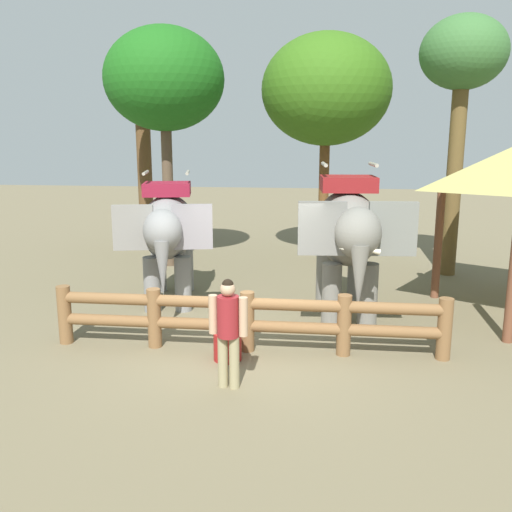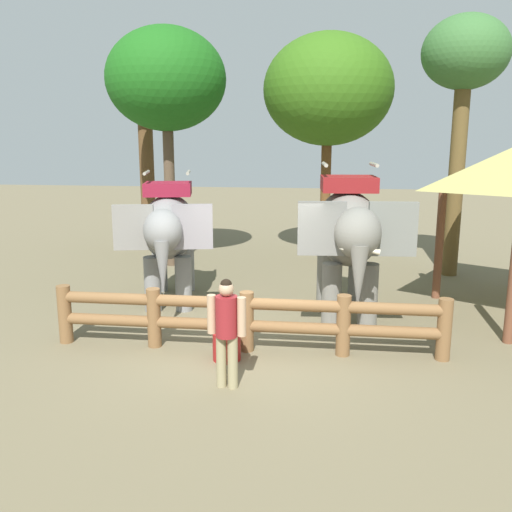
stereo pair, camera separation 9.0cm
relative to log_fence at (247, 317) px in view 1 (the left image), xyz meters
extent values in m
plane|color=#6D6348|center=(0.00, 0.08, -0.60)|extent=(60.00, 60.00, 0.00)
cylinder|color=brown|center=(-3.28, -0.01, -0.08)|extent=(0.24, 0.24, 1.05)
cylinder|color=brown|center=(-1.64, 0.00, -0.08)|extent=(0.24, 0.24, 1.05)
cylinder|color=brown|center=(0.00, 0.00, -0.08)|extent=(0.24, 0.24, 1.05)
cylinder|color=brown|center=(1.64, 0.00, -0.08)|extent=(0.24, 0.24, 1.05)
cylinder|color=brown|center=(3.28, 0.01, -0.08)|extent=(0.24, 0.24, 1.05)
cylinder|color=brown|center=(0.00, 0.00, -0.15)|extent=(6.56, 0.21, 0.20)
cylinder|color=brown|center=(0.00, 0.00, 0.25)|extent=(6.56, 0.21, 0.20)
cylinder|color=gray|center=(-1.64, 2.08, -0.02)|extent=(0.35, 0.35, 1.17)
cylinder|color=gray|center=(-2.28, 1.95, -0.02)|extent=(0.35, 0.35, 1.17)
cylinder|color=gray|center=(-1.96, 3.63, -0.02)|extent=(0.35, 0.35, 1.17)
cylinder|color=gray|center=(-2.59, 3.50, -0.02)|extent=(0.35, 0.35, 1.17)
ellipsoid|color=gray|center=(-2.12, 2.79, 1.08)|extent=(1.68, 2.82, 1.37)
ellipsoid|color=gray|center=(-1.81, 1.26, 1.25)|extent=(0.91, 1.01, 0.84)
cube|color=gray|center=(-1.27, 1.48, 1.30)|extent=(0.79, 0.27, 0.88)
cube|color=gray|center=(-2.39, 1.26, 1.30)|extent=(0.79, 0.27, 0.88)
cone|color=gray|center=(-1.75, 0.96, 0.58)|extent=(0.31, 0.31, 1.07)
cube|color=maroon|center=(-2.12, 2.79, 1.90)|extent=(1.15, 1.06, 0.27)
cylinder|color=#A59E8C|center=(-1.68, 2.88, 2.25)|extent=(0.22, 0.79, 0.07)
cylinder|color=#A59E8C|center=(-2.56, 2.70, 2.25)|extent=(0.22, 0.79, 0.07)
cylinder|color=slate|center=(2.14, 1.47, 0.03)|extent=(0.38, 0.38, 1.26)
cylinder|color=slate|center=(1.45, 1.42, 0.03)|extent=(0.38, 0.38, 1.26)
cylinder|color=slate|center=(2.02, 3.17, 0.03)|extent=(0.38, 0.38, 1.26)
cylinder|color=slate|center=(1.32, 3.12, 0.03)|extent=(0.38, 0.38, 1.26)
ellipsoid|color=slate|center=(1.73, 2.30, 1.21)|extent=(1.46, 2.93, 1.47)
ellipsoid|color=slate|center=(1.85, 0.62, 1.40)|extent=(0.87, 1.00, 0.90)
cube|color=slate|center=(2.46, 0.78, 1.45)|extent=(0.85, 0.19, 0.95)
cube|color=slate|center=(1.23, 0.69, 1.45)|extent=(0.85, 0.19, 0.95)
cone|color=slate|center=(1.88, 0.29, 0.67)|extent=(0.34, 0.34, 1.16)
cone|color=beige|center=(2.04, 0.39, 1.14)|extent=(0.39, 0.13, 0.16)
cone|color=beige|center=(1.71, 0.37, 1.14)|extent=(0.39, 0.13, 0.16)
cube|color=maroon|center=(1.73, 2.30, 2.10)|extent=(1.14, 1.02, 0.29)
cylinder|color=#A59E8C|center=(2.21, 2.33, 2.48)|extent=(0.13, 0.86, 0.07)
cylinder|color=#A59E8C|center=(1.25, 2.26, 2.48)|extent=(0.13, 0.86, 0.07)
cylinder|color=#998D65|center=(0.00, -1.46, -0.21)|extent=(0.15, 0.15, 0.79)
cylinder|color=#998D65|center=(-0.17, -1.43, -0.21)|extent=(0.15, 0.15, 0.79)
cylinder|color=maroon|center=(-0.09, -1.45, 0.49)|extent=(0.36, 0.36, 0.61)
cylinder|color=tan|center=(0.14, -1.48, 0.50)|extent=(0.13, 0.13, 0.58)
cylinder|color=tan|center=(-0.31, -1.41, 0.50)|extent=(0.13, 0.13, 0.58)
sphere|color=tan|center=(-0.09, -1.45, 0.90)|extent=(0.22, 0.22, 0.22)
sphere|color=black|center=(-0.09, -1.45, 0.96)|extent=(0.17, 0.17, 0.17)
cylinder|color=brown|center=(3.85, 3.71, 0.70)|extent=(0.18, 0.18, 2.60)
cylinder|color=brown|center=(-4.47, 8.57, 1.62)|extent=(0.47, 0.47, 4.45)
ellipsoid|color=#276A31|center=(-4.47, 8.57, 4.40)|extent=(2.04, 2.04, 1.74)
cylinder|color=brown|center=(-3.04, 6.15, 1.51)|extent=(0.30, 0.30, 4.22)
ellipsoid|color=#1A5B16|center=(-3.04, 6.15, 4.50)|extent=(3.22, 3.22, 2.74)
cylinder|color=brown|center=(4.60, 5.98, 1.92)|extent=(0.40, 0.40, 5.05)
ellipsoid|color=#376731|center=(4.60, 5.98, 5.04)|extent=(2.13, 2.13, 1.81)
cylinder|color=brown|center=(1.27, 7.32, 1.34)|extent=(0.29, 0.29, 3.89)
ellipsoid|color=#336216|center=(1.27, 7.32, 4.28)|extent=(3.63, 3.63, 3.09)
cylinder|color=maroon|center=(-0.27, -0.43, -0.37)|extent=(0.46, 0.46, 0.47)
camera|label=1|loc=(1.21, -9.01, 3.06)|focal=39.15mm
camera|label=2|loc=(1.30, -9.00, 3.06)|focal=39.15mm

